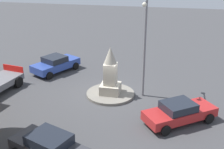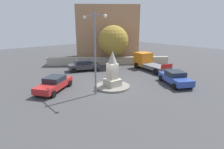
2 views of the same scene
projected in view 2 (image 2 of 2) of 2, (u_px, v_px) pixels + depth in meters
The scene contains 11 objects.
ground_plane at pixel (112, 87), 18.69m from camera, with size 80.00×80.00×0.00m, color #424244.
traffic_island at pixel (112, 86), 18.67m from camera, with size 3.51×3.51×0.18m, color gray.
monument at pixel (112, 71), 18.25m from camera, with size 1.40×1.40×3.48m.
streetlamp at pixel (95, 45), 15.78m from camera, with size 3.27×0.28×7.24m.
car_dark_grey_approaching at pixel (84, 65), 25.10m from camera, with size 3.06×4.44×1.47m.
car_blue_far_side at pixel (175, 78), 19.38m from camera, with size 4.57×3.60×1.42m.
car_red_near_island at pixel (54, 84), 17.57m from camera, with size 3.99×4.62×1.37m.
truck_orange_parked_right at pixel (148, 62), 25.85m from camera, with size 5.85×3.10×2.25m.
stone_boundary_wall at pixel (108, 61), 28.93m from camera, with size 18.88×0.70×1.20m, color #B2AA99.
corner_building at pixel (107, 33), 33.34m from camera, with size 10.10×8.35×9.16m, color #A87A56.
tree_near_wall at pixel (113, 41), 27.15m from camera, with size 4.44×4.44×6.05m.
Camera 2 is at (-13.51, 11.41, 6.18)m, focal length 29.58 mm.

